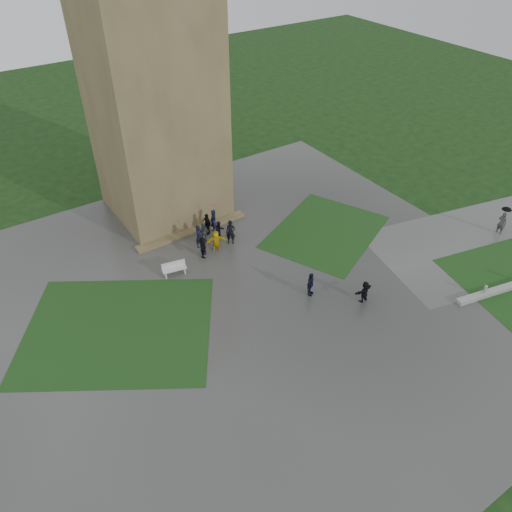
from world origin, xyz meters
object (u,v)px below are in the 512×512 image
tower (154,99)px  pedestrian_near (365,292)px  bench (174,268)px  pedestrian_mid (310,284)px  pedestrian_path (504,218)px

tower → pedestrian_near: size_ratio=11.86×
bench → pedestrian_mid: (6.38, -6.73, 0.37)m
pedestrian_mid → pedestrian_path: bearing=-40.2°
bench → pedestrian_path: 24.57m
pedestrian_near → pedestrian_path: bearing=175.9°
bench → pedestrian_mid: 9.28m
tower → bench: tower is taller
bench → pedestrian_near: (8.87, -9.10, 0.27)m
pedestrian_near → pedestrian_mid: bearing=-47.2°
pedestrian_path → bench: bearing=158.0°
pedestrian_mid → tower: bearing=69.9°
pedestrian_mid → pedestrian_path: size_ratio=0.76×
bench → pedestrian_mid: pedestrian_mid is taller
tower → pedestrian_path: bearing=-41.8°
bench → pedestrian_path: pedestrian_path is taller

